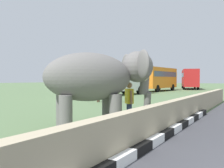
# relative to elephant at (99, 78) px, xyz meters

# --- Properties ---
(striped_curb) EXTENTS (16.20, 0.20, 0.24)m
(striped_curb) POSITION_rel_elephant_xyz_m (-2.30, -2.50, -1.70)
(striped_curb) COLOR white
(striped_curb) RESTS_ON ground_plane
(barrier_parapet) EXTENTS (28.00, 0.36, 1.00)m
(barrier_parapet) POSITION_rel_elephant_xyz_m (0.05, -2.20, -1.32)
(barrier_parapet) COLOR tan
(barrier_parapet) RESTS_ON ground_plane
(elephant) EXTENTS (3.90, 3.75, 2.82)m
(elephant) POSITION_rel_elephant_xyz_m (0.00, 0.00, 0.00)
(elephant) COLOR slate
(elephant) RESTS_ON ground_plane
(person_handler) EXTENTS (0.51, 0.51, 1.66)m
(person_handler) POSITION_rel_elephant_xyz_m (1.37, -0.51, -0.89)
(person_handler) COLOR navy
(person_handler) RESTS_ON ground_plane
(bus_white) EXTENTS (9.50, 4.07, 3.50)m
(bus_white) POSITION_rel_elephant_xyz_m (16.09, 8.73, 0.26)
(bus_white) COLOR silver
(bus_white) RESTS_ON ground_plane
(bus_orange) EXTENTS (9.08, 3.07, 3.50)m
(bus_orange) POSITION_rel_elephant_xyz_m (27.89, 8.24, 0.26)
(bus_orange) COLOR orange
(bus_orange) RESTS_ON ground_plane
(bus_red) EXTENTS (9.90, 5.22, 3.50)m
(bus_red) POSITION_rel_elephant_xyz_m (38.01, 6.00, 0.26)
(bus_red) COLOR #B21E1E
(bus_red) RESTS_ON ground_plane
(cow_near) EXTENTS (1.03, 1.92, 1.23)m
(cow_near) POSITION_rel_elephant_xyz_m (8.68, 5.41, -0.95)
(cow_near) COLOR #473323
(cow_near) RESTS_ON ground_plane
(hill_east) EXTENTS (31.24, 24.99, 10.36)m
(hill_east) POSITION_rel_elephant_xyz_m (53.05, 27.73, -1.82)
(hill_east) COLOR gray
(hill_east) RESTS_ON ground_plane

